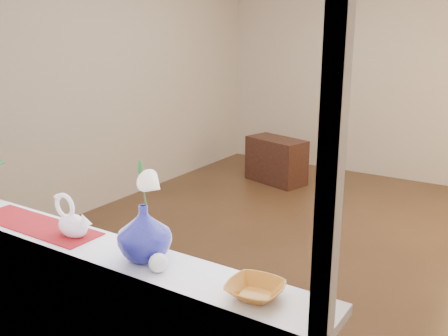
{
  "coord_description": "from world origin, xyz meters",
  "views": [
    {
      "loc": [
        1.55,
        -3.72,
        1.81
      ],
      "look_at": [
        0.04,
        -1.4,
        1.04
      ],
      "focal_mm": 40.0,
      "sensor_mm": 36.0,
      "label": 1
    }
  ],
  "objects_px": {
    "blue_vase": "(144,228)",
    "paperweight": "(158,263)",
    "swan": "(72,217)",
    "amber_dish": "(255,291)",
    "side_table": "(276,160)"
  },
  "relations": [
    {
      "from": "blue_vase",
      "to": "paperweight",
      "type": "relative_size",
      "value": 3.47
    },
    {
      "from": "swan",
      "to": "blue_vase",
      "type": "distance_m",
      "value": 0.42
    },
    {
      "from": "swan",
      "to": "paperweight",
      "type": "distance_m",
      "value": 0.54
    },
    {
      "from": "paperweight",
      "to": "amber_dish",
      "type": "height_order",
      "value": "paperweight"
    },
    {
      "from": "swan",
      "to": "side_table",
      "type": "xyz_separation_m",
      "value": [
        -0.97,
        3.89,
        -0.74
      ]
    },
    {
      "from": "paperweight",
      "to": "amber_dish",
      "type": "distance_m",
      "value": 0.4
    },
    {
      "from": "amber_dish",
      "to": "paperweight",
      "type": "bearing_deg",
      "value": -174.11
    },
    {
      "from": "swan",
      "to": "paperweight",
      "type": "xyz_separation_m",
      "value": [
        0.54,
        -0.05,
        -0.05
      ]
    },
    {
      "from": "blue_vase",
      "to": "paperweight",
      "type": "bearing_deg",
      "value": -26.06
    },
    {
      "from": "blue_vase",
      "to": "swan",
      "type": "bearing_deg",
      "value": -179.41
    },
    {
      "from": "side_table",
      "to": "swan",
      "type": "bearing_deg",
      "value": -59.89
    },
    {
      "from": "side_table",
      "to": "blue_vase",
      "type": "bearing_deg",
      "value": -54.25
    },
    {
      "from": "paperweight",
      "to": "amber_dish",
      "type": "bearing_deg",
      "value": 5.89
    },
    {
      "from": "swan",
      "to": "side_table",
      "type": "relative_size",
      "value": 0.3
    },
    {
      "from": "blue_vase",
      "to": "side_table",
      "type": "distance_m",
      "value": 4.2
    }
  ]
}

